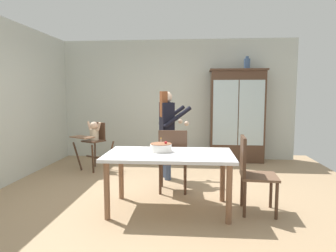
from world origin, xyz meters
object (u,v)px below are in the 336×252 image
at_px(high_chair_with_toddler, 94,137).
at_px(birthday_cake, 161,147).
at_px(adult_person, 167,124).
at_px(dining_chair_right_end, 251,169).
at_px(china_cabinet, 237,116).
at_px(dining_table, 169,160).
at_px(dining_chair_far_side, 173,156).
at_px(ceramic_vase, 247,63).

relative_size(high_chair_with_toddler, birthday_cake, 3.39).
bearing_deg(adult_person, dining_chair_right_end, -157.87).
distance_m(china_cabinet, adult_person, 2.04).
distance_m(dining_table, dining_chair_far_side, 0.68).
height_order(adult_person, dining_chair_right_end, adult_person).
relative_size(birthday_cake, dining_chair_right_end, 0.29).
bearing_deg(dining_chair_far_side, high_chair_with_toddler, -39.83).
distance_m(ceramic_vase, dining_chair_far_side, 3.10).
bearing_deg(birthday_cake, adult_person, 92.00).
height_order(china_cabinet, birthday_cake, china_cabinet).
relative_size(ceramic_vase, dining_table, 0.17).
height_order(china_cabinet, dining_chair_far_side, china_cabinet).
xyz_separation_m(china_cabinet, ceramic_vase, (0.19, 0.00, 1.12)).
bearing_deg(ceramic_vase, china_cabinet, -178.85).
xyz_separation_m(birthday_cake, dining_chair_far_side, (0.11, 0.57, -0.24)).
height_order(adult_person, dining_table, adult_person).
xyz_separation_m(adult_person, dining_chair_far_side, (0.16, -0.75, -0.41)).
distance_m(high_chair_with_toddler, dining_chair_right_end, 3.26).
xyz_separation_m(china_cabinet, birthday_cake, (-1.35, -2.82, -0.22)).
height_order(high_chair_with_toddler, adult_person, adult_person).
distance_m(ceramic_vase, dining_table, 3.57).
distance_m(adult_person, birthday_cake, 1.34).
xyz_separation_m(high_chair_with_toddler, dining_chair_right_end, (2.66, -1.89, -0.10)).
relative_size(adult_person, birthday_cake, 5.47).
distance_m(birthday_cake, dining_chair_right_end, 1.16).
distance_m(adult_person, dining_chair_far_side, 0.87).
xyz_separation_m(china_cabinet, high_chair_with_toddler, (-2.88, -1.02, -0.36)).
relative_size(birthday_cake, dining_chair_far_side, 0.29).
xyz_separation_m(adult_person, dining_table, (0.16, -1.42, -0.32)).
distance_m(birthday_cake, dining_chair_far_side, 0.63).
relative_size(china_cabinet, dining_table, 1.25).
relative_size(ceramic_vase, high_chair_with_toddler, 0.28).
distance_m(high_chair_with_toddler, adult_person, 1.59).
distance_m(china_cabinet, dining_chair_right_end, 2.94).
relative_size(high_chair_with_toddler, adult_person, 0.62).
distance_m(ceramic_vase, birthday_cake, 3.48).
bearing_deg(dining_table, high_chair_with_toddler, 130.78).
bearing_deg(high_chair_with_toddler, birthday_cake, -19.84).
xyz_separation_m(birthday_cake, dining_chair_right_end, (1.13, -0.08, -0.24)).
height_order(ceramic_vase, high_chair_with_toddler, ceramic_vase).
bearing_deg(dining_table, dining_chair_far_side, 90.28).
xyz_separation_m(dining_table, dining_chair_far_side, (-0.00, 0.67, -0.09)).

